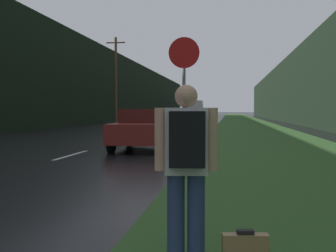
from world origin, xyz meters
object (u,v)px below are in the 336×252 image
Objects in this scene: suitcase at (245,252)px; delivery_truck at (197,108)px; hitchhiker_with_backpack at (186,163)px; stop_sign at (184,93)px; car_passing_near at (144,129)px.

suitcase is 89.68m from delivery_truck.
hitchhiker_with_backpack reaches higher than suitcase.
delivery_truck reaches higher than hitchhiker_with_backpack.
delivery_truck is (-7.35, 89.36, 1.70)m from suitcase.
hitchhiker_with_backpack is 89.62m from delivery_truck.
stop_sign is 5.21m from hitchhiker_with_backpack.
stop_sign is 1.76× the size of hitchhiker_with_backpack.
car_passing_near is at bearing 98.50° from suitcase.
car_passing_near is (-2.23, 6.54, -1.08)m from stop_sign.
hitchhiker_with_backpack is at bearing -85.66° from delivery_truck.
hitchhiker_with_backpack is at bearing 171.42° from suitcase.
delivery_truck is at bearing 87.09° from suitcase.
car_passing_near is at bearing 108.86° from stop_sign.
stop_sign is 84.48m from delivery_truck.
delivery_truck is at bearing 94.22° from stop_sign.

